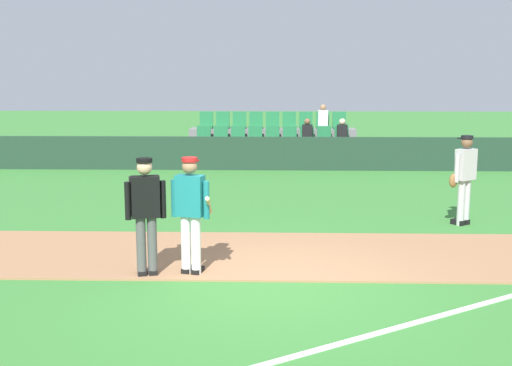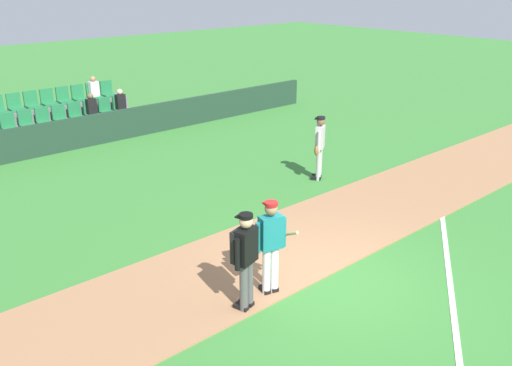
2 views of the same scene
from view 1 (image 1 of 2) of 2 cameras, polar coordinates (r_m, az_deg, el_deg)
The scene contains 8 objects.
ground_plane at distance 9.32m, azimuth 1.11°, elevation -8.97°, with size 80.00×80.00×0.00m, color #387A33.
infield_dirt_path at distance 10.82m, azimuth 1.19°, elevation -6.22°, with size 28.00×2.80×0.03m, color #9E704C.
foul_line_chalk at distance 9.32m, azimuth 20.14°, elevation -9.56°, with size 12.00×0.10×0.01m, color white.
dugout_fence at distance 19.89m, azimuth 1.42°, elevation 2.58°, with size 20.00×0.16×1.01m, color #1E3828.
stadium_bleachers at distance 21.33m, azimuth 1.51°, elevation 3.04°, with size 5.55×2.10×1.90m.
batter_teal_jersey at distance 9.60m, azimuth -5.68°, elevation -2.46°, with size 0.60×0.80×1.76m.
umpire_home_plate at distance 9.62m, azimuth -9.58°, elevation -2.33°, with size 0.57×0.38×1.76m.
runner_grey_jersey at distance 13.34m, azimuth 17.66°, elevation 0.54°, with size 0.62×0.46×1.76m.
Camera 1 is at (0.08, -8.83, 2.99)m, focal length 46.00 mm.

